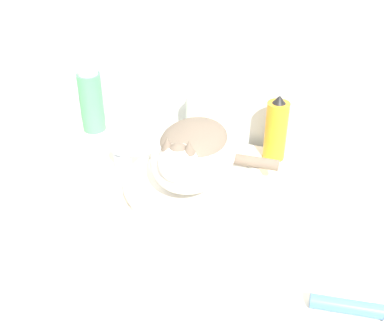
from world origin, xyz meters
TOP-DOWN VIEW (x-y plane):
  - wall_back at (0.00, 0.65)m, footprint 8.00×0.05m
  - vanity_counter at (0.00, 0.30)m, footprint 0.98×0.60m
  - sink_basin at (-0.03, 0.32)m, footprint 0.35×0.35m
  - cat at (-0.03, 0.32)m, footprint 0.29×0.29m
  - faucet at (-0.22, 0.35)m, footprint 0.15×0.06m
  - soap_pump_bottle at (-0.09, 0.55)m, footprint 0.06×0.06m
  - mouthwash_bottle at (-0.42, 0.55)m, footprint 0.07×0.07m
  - spray_bottle_trigger at (0.13, 0.55)m, footprint 0.06×0.06m
  - cream_tube at (0.36, 0.06)m, footprint 0.15×0.04m

SIDE VIEW (x-z plane):
  - vanity_counter at x=0.00m, z-range 0.00..0.83m
  - cream_tube at x=0.36m, z-range 0.83..0.86m
  - sink_basin at x=-0.03m, z-range 0.83..0.88m
  - faucet at x=-0.22m, z-range 0.84..0.97m
  - soap_pump_bottle at x=-0.09m, z-range 0.82..1.01m
  - spray_bottle_trigger at x=0.13m, z-range 0.83..1.02m
  - mouthwash_bottle at x=-0.42m, z-range 0.83..1.04m
  - cat at x=-0.03m, z-range 0.87..1.05m
  - wall_back at x=0.00m, z-range 0.00..2.40m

